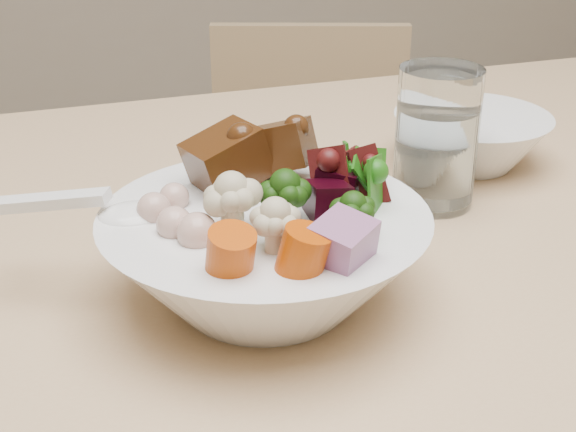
{
  "coord_description": "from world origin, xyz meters",
  "views": [
    {
      "loc": [
        -0.29,
        -0.46,
        1.15
      ],
      "look_at": [
        -0.16,
        0.07,
        0.88
      ],
      "focal_mm": 50.0,
      "sensor_mm": 36.0,
      "label": 1
    }
  ],
  "objects": [
    {
      "name": "chair_far",
      "position": [
        0.1,
        0.88,
        0.46
      ],
      "size": [
        0.46,
        0.46,
        0.82
      ],
      "rotation": [
        0.0,
        0.0,
        -0.27
      ],
      "color": "tan",
      "rests_on": "ground"
    },
    {
      "name": "food_bowl",
      "position": [
        -0.17,
        0.06,
        0.86
      ],
      "size": [
        0.25,
        0.25,
        0.13
      ],
      "color": "white",
      "rests_on": "dining_table"
    },
    {
      "name": "soup_spoon",
      "position": [
        -0.29,
        0.09,
        0.89
      ],
      "size": [
        0.15,
        0.09,
        0.03
      ],
      "rotation": [
        0.0,
        0.0,
        -0.41
      ],
      "color": "white",
      "rests_on": "food_bowl"
    },
    {
      "name": "water_glass",
      "position": [
        0.02,
        0.19,
        0.88
      ],
      "size": [
        0.08,
        0.08,
        0.13
      ],
      "color": "white",
      "rests_on": "dining_table"
    },
    {
      "name": "side_bowl",
      "position": [
        0.1,
        0.28,
        0.84
      ],
      "size": [
        0.17,
        0.17,
        0.06
      ],
      "primitive_type": null,
      "color": "white",
      "rests_on": "dining_table"
    }
  ]
}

